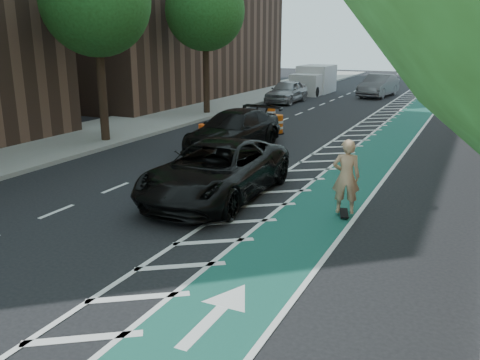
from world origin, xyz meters
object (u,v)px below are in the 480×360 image
Objects in this scene: suv_near at (216,170)px; suv_far at (234,130)px; barrel_a at (205,136)px; skateboarder at (346,176)px.

suv_far is (-2.40, 5.97, -0.02)m from suv_near.
barrel_a is (-1.40, 0.09, -0.35)m from suv_far.
barrel_a is at bearing -55.42° from skateboarder.
skateboarder is 0.36× the size of suv_far.
suv_near reaches higher than suv_far.
suv_far reaches higher than barrel_a.
suv_near is at bearing -63.54° from suv_far.
skateboarder is at bearing -38.88° from barrel_a.
suv_near is at bearing -16.38° from skateboarder.
suv_far is 1.45m from barrel_a.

